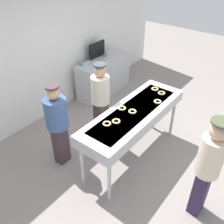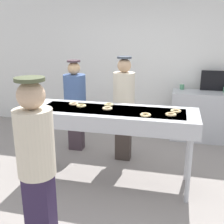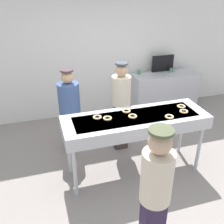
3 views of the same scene
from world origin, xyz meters
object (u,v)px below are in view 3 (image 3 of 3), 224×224
(plain_donut_1, at_px, (107,118))
(plain_donut_6, at_px, (169,117))
(plain_donut_5, at_px, (126,111))
(worker_assistant, at_px, (121,102))
(paper_cup_0, at_px, (171,70))
(plain_donut_0, at_px, (181,106))
(customer_waiting, at_px, (155,190))
(plain_donut_3, at_px, (133,116))
(worker_baker, at_px, (70,106))
(menu_display, at_px, (163,63))
(plain_donut_2, at_px, (184,111))
(prep_counter, at_px, (164,93))
(plain_donut_4, at_px, (97,117))
(fryer_conveyor, at_px, (136,122))
(paper_cup_1, at_px, (139,72))

(plain_donut_1, bearing_deg, plain_donut_6, -13.89)
(plain_donut_5, distance_m, worker_assistant, 0.57)
(plain_donut_1, relative_size, paper_cup_0, 1.45)
(plain_donut_0, relative_size, customer_waiting, 0.08)
(plain_donut_3, height_order, worker_baker, worker_baker)
(menu_display, bearing_deg, worker_baker, -153.45)
(plain_donut_2, xyz_separation_m, worker_baker, (-1.61, 1.02, -0.15))
(paper_cup_0, xyz_separation_m, menu_display, (-0.18, 0.11, 0.14))
(plain_donut_1, distance_m, plain_donut_5, 0.37)
(prep_counter, xyz_separation_m, menu_display, (0.00, 0.20, 0.65))
(plain_donut_4, relative_size, paper_cup_0, 1.45)
(fryer_conveyor, height_order, worker_baker, worker_baker)
(menu_display, bearing_deg, fryer_conveyor, -125.40)
(paper_cup_0, relative_size, paper_cup_1, 1.00)
(customer_waiting, bearing_deg, plain_donut_0, 54.30)
(plain_donut_4, height_order, plain_donut_6, same)
(plain_donut_4, bearing_deg, worker_baker, 109.90)
(fryer_conveyor, height_order, prep_counter, fryer_conveyor)
(plain_donut_3, distance_m, paper_cup_1, 2.29)
(paper_cup_0, xyz_separation_m, paper_cup_1, (-0.77, 0.08, 0.00))
(plain_donut_4, relative_size, menu_display, 0.25)
(plain_donut_0, height_order, plain_donut_2, same)
(prep_counter, bearing_deg, plain_donut_0, -110.70)
(fryer_conveyor, relative_size, prep_counter, 1.43)
(paper_cup_0, distance_m, paper_cup_1, 0.78)
(fryer_conveyor, xyz_separation_m, paper_cup_0, (1.67, 1.99, 0.04))
(plain_donut_0, bearing_deg, prep_counter, 69.30)
(customer_waiting, bearing_deg, plain_donut_4, 100.96)
(plain_donut_2, height_order, paper_cup_0, plain_donut_2)
(plain_donut_0, relative_size, plain_donut_6, 1.00)
(plain_donut_2, bearing_deg, customer_waiting, -129.87)
(plain_donut_4, relative_size, worker_baker, 0.09)
(plain_donut_2, distance_m, paper_cup_1, 2.17)
(plain_donut_0, height_order, worker_baker, worker_baker)
(plain_donut_3, relative_size, plain_donut_5, 1.00)
(worker_assistant, bearing_deg, plain_donut_0, 127.10)
(prep_counter, distance_m, menu_display, 0.68)
(plain_donut_4, distance_m, menu_display, 2.86)
(fryer_conveyor, distance_m, menu_display, 2.58)
(worker_assistant, bearing_deg, customer_waiting, 67.55)
(customer_waiting, bearing_deg, plain_donut_5, 83.25)
(plain_donut_1, height_order, worker_assistant, worker_assistant)
(plain_donut_0, distance_m, prep_counter, 2.03)
(plain_donut_5, bearing_deg, worker_baker, 136.05)
(prep_counter, bearing_deg, plain_donut_1, -136.00)
(plain_donut_0, height_order, paper_cup_1, plain_donut_0)
(fryer_conveyor, distance_m, customer_waiting, 1.42)
(plain_donut_5, bearing_deg, plain_donut_6, -33.49)
(customer_waiting, xyz_separation_m, paper_cup_1, (1.23, 3.46, 0.03))
(fryer_conveyor, distance_m, plain_donut_3, 0.13)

